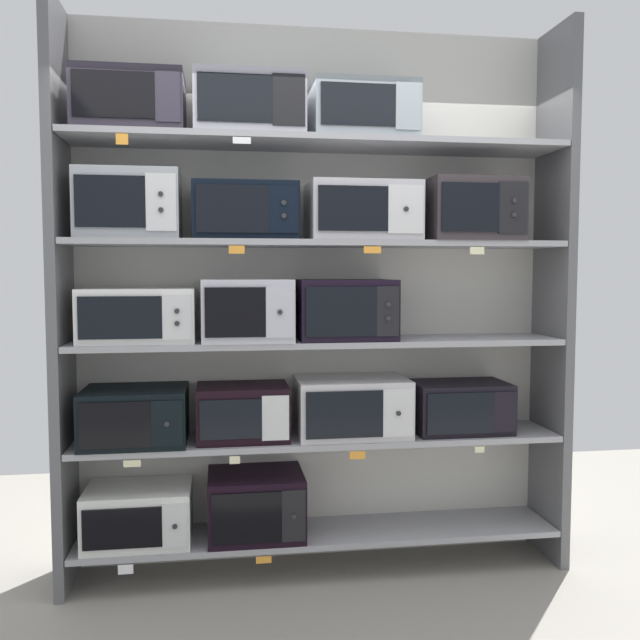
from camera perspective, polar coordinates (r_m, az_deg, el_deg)
back_panel at (r=3.72m, az=-0.50°, el=1.91°), size 2.70×0.04×2.87m
upright_left at (r=3.55m, az=-20.94°, el=1.53°), size 0.05×0.40×2.87m
upright_right at (r=3.90m, az=18.98°, el=1.79°), size 0.05×0.40×2.87m
shelf_0 at (r=3.76m, az=0.00°, el=-17.45°), size 2.50×0.40×0.03m
microwave_0 at (r=3.69m, az=-14.96°, el=-15.46°), size 0.52×0.39×0.28m
microwave_1 at (r=3.66m, az=-5.41°, el=-15.11°), size 0.49×0.42×0.32m
price_tag_0 at (r=3.58m, az=-15.99°, el=-19.48°), size 0.07×0.00×0.05m
price_tag_1 at (r=3.55m, az=-4.74°, el=-19.42°), size 0.08×0.00×0.03m
shelf_1 at (r=3.60m, az=0.00°, el=-9.92°), size 2.50×0.40×0.03m
microwave_2 at (r=3.55m, az=-15.23°, el=-7.74°), size 0.51×0.43×0.27m
microwave_3 at (r=3.53m, az=-6.51°, el=-7.68°), size 0.46×0.34×0.28m
microwave_4 at (r=3.59m, az=2.68°, el=-7.28°), size 0.58×0.40×0.30m
microwave_5 at (r=3.75m, az=11.64°, el=-7.14°), size 0.51×0.34×0.26m
price_tag_2 at (r=3.40m, az=-15.49°, el=-11.54°), size 0.08×0.00×0.03m
price_tag_3 at (r=3.38m, az=-7.16°, el=-11.58°), size 0.05×0.00×0.04m
price_tag_4 at (r=3.44m, az=3.16°, el=-11.26°), size 0.08×0.00×0.04m
price_tag_5 at (r=3.62m, az=13.25°, el=-10.54°), size 0.05×0.00×0.03m
shelf_2 at (r=3.51m, az=0.00°, el=-1.87°), size 2.50×0.40×0.03m
microwave_6 at (r=3.48m, az=-14.99°, el=0.39°), size 0.56×0.36×0.27m
microwave_7 at (r=3.46m, az=-6.15°, el=0.85°), size 0.45×0.43×0.31m
microwave_8 at (r=3.52m, az=2.09°, el=0.90°), size 0.49×0.41×0.31m
shelf_3 at (r=3.50m, az=0.00°, el=6.42°), size 2.50×0.40×0.03m
microwave_9 at (r=3.50m, az=-15.71°, el=9.27°), size 0.49×0.35×0.34m
microwave_10 at (r=3.47m, az=-6.29°, el=9.01°), size 0.52×0.35×0.28m
microwave_11 at (r=3.54m, az=3.53°, el=9.02°), size 0.56×0.41×0.30m
microwave_12 at (r=3.71m, az=12.39°, el=8.92°), size 0.48×0.44×0.32m
price_tag_6 at (r=3.26m, az=-7.00°, el=5.88°), size 0.07×0.00×0.04m
price_tag_7 at (r=3.34m, az=4.42°, el=5.89°), size 0.09×0.00×0.03m
price_tag_8 at (r=3.50m, az=13.05°, el=5.69°), size 0.07×0.00×0.04m
shelf_4 at (r=3.56m, az=0.00°, el=14.62°), size 2.50×0.40×0.03m
microwave_13 at (r=3.57m, az=-15.63°, el=17.06°), size 0.52×0.36×0.29m
microwave_14 at (r=3.55m, az=-5.98°, el=17.36°), size 0.54×0.35×0.30m
microwave_15 at (r=3.62m, az=3.63°, el=16.97°), size 0.53×0.35×0.29m
price_tag_9 at (r=3.34m, az=-16.28°, el=14.37°), size 0.05×0.00×0.05m
price_tag_10 at (r=3.31m, az=-6.58°, el=14.75°), size 0.08×0.00×0.03m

